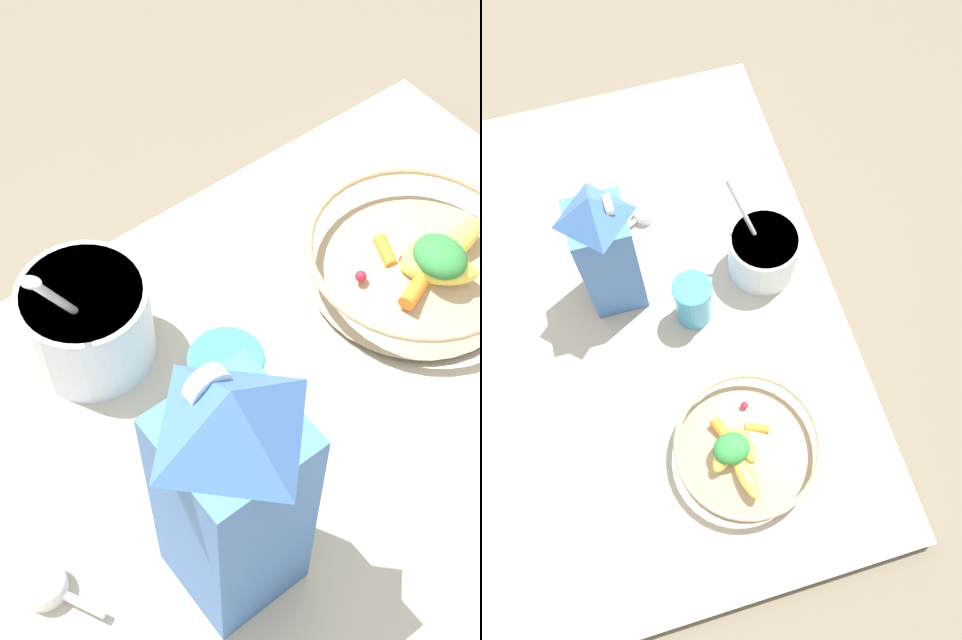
% 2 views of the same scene
% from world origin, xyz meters
% --- Properties ---
extents(fruit_bowl, '(0.24, 0.24, 0.08)m').
position_xyz_m(fruit_bowl, '(-0.30, -0.28, 0.07)').
color(fruit_bowl, tan).
rests_on(fruit_bowl, countertop).
extents(milk_carton, '(0.09, 0.09, 0.30)m').
position_xyz_m(milk_carton, '(0.05, -0.14, 0.19)').
color(milk_carton, '#3D6BB2').
rests_on(milk_carton, countertop).
extents(yogurt_tub, '(0.14, 0.13, 0.22)m').
position_xyz_m(yogurt_tub, '(0.03, -0.41, 0.09)').
color(yogurt_tub, silver).
rests_on(yogurt_tub, countertop).
extents(drinking_cup, '(0.07, 0.07, 0.11)m').
position_xyz_m(drinking_cup, '(-0.03, -0.26, 0.09)').
color(drinking_cup, '#3893C6').
rests_on(drinking_cup, countertop).
extents(measuring_scoop, '(0.05, 0.08, 0.02)m').
position_xyz_m(measuring_scoop, '(0.20, -0.22, 0.05)').
color(measuring_scoop, white).
rests_on(measuring_scoop, countertop).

